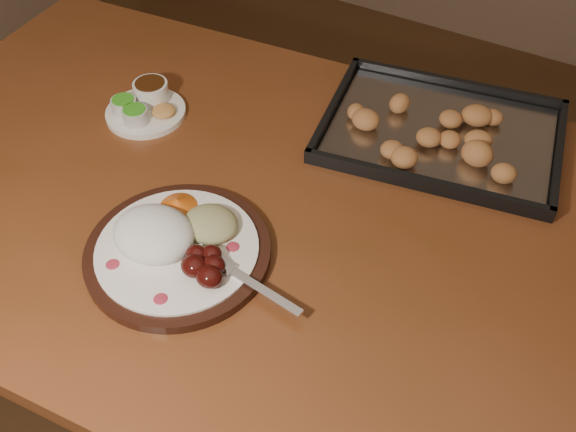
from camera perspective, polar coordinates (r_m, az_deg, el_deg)
The scene contains 4 objects.
dining_table at distance 1.16m, azimuth -2.56°, elevation -2.15°, with size 1.57×1.03×0.75m.
dinner_plate at distance 1.01m, azimuth -9.98°, elevation -2.44°, with size 0.37×0.29×0.07m.
condiment_saucer at distance 1.29m, azimuth -12.62°, elevation 9.55°, with size 0.15×0.15×0.05m.
baking_tray at distance 1.24m, azimuth 13.41°, elevation 7.42°, with size 0.48×0.39×0.05m.
Camera 1 is at (0.21, -0.60, 1.52)m, focal length 40.00 mm.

